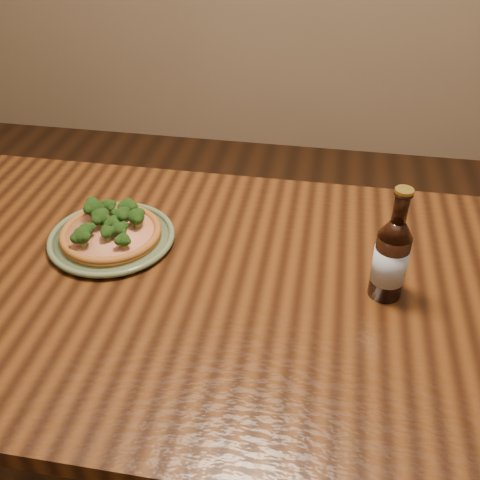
% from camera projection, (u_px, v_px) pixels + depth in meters
% --- Properties ---
extents(table, '(1.60, 0.90, 0.75)m').
position_uv_depth(table, '(192.00, 311.00, 1.24)').
color(table, '#45240E').
rests_on(table, ground).
extents(plate, '(0.29, 0.29, 0.02)m').
position_uv_depth(plate, '(112.00, 238.00, 1.29)').
color(plate, '#536545').
rests_on(plate, table).
extents(pizza, '(0.23, 0.23, 0.07)m').
position_uv_depth(pizza, '(111.00, 230.00, 1.28)').
color(pizza, '#955A21').
rests_on(pizza, plate).
extents(beer_bottle, '(0.07, 0.07, 0.25)m').
position_uv_depth(beer_bottle, '(391.00, 258.00, 1.10)').
color(beer_bottle, black).
rests_on(beer_bottle, table).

